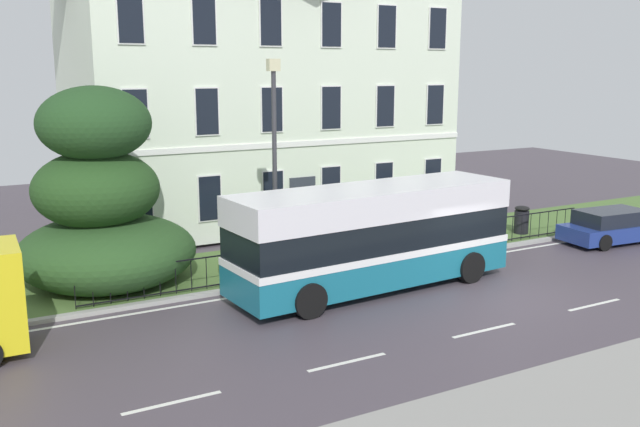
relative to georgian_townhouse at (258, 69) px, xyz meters
The scene contains 8 objects.
ground_plane 14.30m from the georgian_townhouse, 84.09° to the right, with size 60.00×56.00×0.18m.
georgian_townhouse is the anchor object (origin of this frame).
iron_verge_railing 10.76m from the georgian_townhouse, 90.00° to the right, with size 18.85×0.04×0.97m.
evergreen_tree 11.45m from the georgian_townhouse, 139.80° to the right, with size 5.29×5.29×6.05m.
single_decker_bus 12.09m from the georgian_townhouse, 96.56° to the right, with size 8.97×3.02×3.06m.
parked_hatchback_00 15.60m from the georgian_townhouse, 47.53° to the right, with size 4.40×2.06×1.26m.
street_lamp_post 9.57m from the georgian_townhouse, 110.95° to the right, with size 0.36×0.24×6.59m.
litter_bin 12.52m from the georgian_townhouse, 47.99° to the right, with size 0.57×0.57×1.08m.
Camera 1 is at (-13.55, -14.24, 6.42)m, focal length 39.13 mm.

